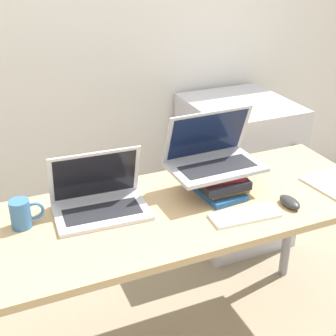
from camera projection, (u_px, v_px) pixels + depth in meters
wall_back at (93, 15)px, 2.48m from camera, size 8.00×0.05×2.70m
desk at (176, 226)px, 1.88m from camera, size 1.70×0.62×0.77m
laptop_left at (99, 199)px, 1.80m from camera, size 0.37×0.26×0.24m
book_stack at (217, 180)px, 1.94m from camera, size 0.21×0.28×0.10m
laptop_on_books at (213, 156)px, 1.91m from camera, size 0.38×0.24×0.24m
wireless_keyboard at (245, 215)px, 1.78m from camera, size 0.28×0.12×0.01m
mouse at (290, 202)px, 1.85m from camera, size 0.06×0.11×0.04m
notepad at (336, 184)px, 2.00m from camera, size 0.23×0.26×0.01m
mug at (22, 214)px, 1.70m from camera, size 0.12×0.07×0.11m
mini_fridge at (236, 171)px, 2.86m from camera, size 0.56×0.62×0.88m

